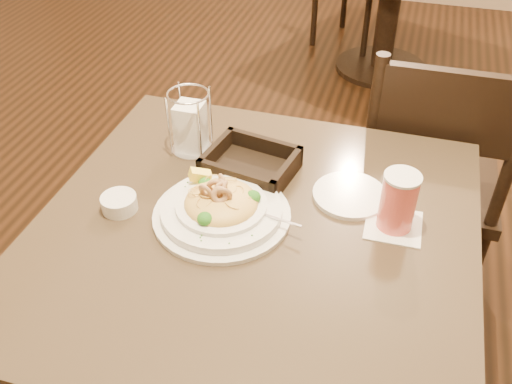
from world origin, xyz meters
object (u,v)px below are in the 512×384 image
(drink_glass, at_px, (398,202))
(dining_chair_near, at_px, (429,177))
(napkin_caddy, at_px, (190,126))
(butter_ramekin, at_px, (119,203))
(side_plate, at_px, (350,195))
(bread_basket, at_px, (251,166))
(pasta_bowl, at_px, (221,207))
(main_table, at_px, (254,303))

(drink_glass, bearing_deg, dining_chair_near, 80.58)
(napkin_caddy, relative_size, butter_ramekin, 2.08)
(side_plate, bearing_deg, bread_basket, 174.00)
(napkin_caddy, bearing_deg, pasta_bowl, -55.24)
(drink_glass, distance_m, butter_ramekin, 0.58)
(drink_glass, bearing_deg, butter_ramekin, -169.06)
(bread_basket, xyz_separation_m, butter_ramekin, (-0.23, -0.20, -0.00))
(main_table, height_order, butter_ramekin, butter_ramekin)
(pasta_bowl, relative_size, drink_glass, 2.47)
(napkin_caddy, distance_m, butter_ramekin, 0.27)
(main_table, bearing_deg, pasta_bowl, 167.94)
(drink_glass, bearing_deg, pasta_bowl, -168.30)
(side_plate, bearing_deg, dining_chair_near, 67.86)
(pasta_bowl, relative_size, napkin_caddy, 2.03)
(dining_chair_near, xyz_separation_m, bread_basket, (-0.42, -0.44, 0.27))
(drink_glass, height_order, side_plate, drink_glass)
(main_table, height_order, drink_glass, drink_glass)
(napkin_caddy, bearing_deg, butter_ramekin, -104.73)
(dining_chair_near, bearing_deg, main_table, 59.57)
(drink_glass, relative_size, bread_basket, 0.59)
(napkin_caddy, xyz_separation_m, butter_ramekin, (-0.07, -0.25, -0.05))
(dining_chair_near, relative_size, side_plate, 5.68)
(drink_glass, xyz_separation_m, bread_basket, (-0.34, 0.09, -0.04))
(pasta_bowl, xyz_separation_m, side_plate, (0.25, 0.14, -0.02))
(dining_chair_near, height_order, butter_ramekin, dining_chair_near)
(bread_basket, height_order, butter_ramekin, bread_basket)
(napkin_caddy, height_order, butter_ramekin, napkin_caddy)
(drink_glass, relative_size, butter_ramekin, 1.71)
(side_plate, height_order, butter_ramekin, butter_ramekin)
(main_table, distance_m, side_plate, 0.34)
(napkin_caddy, distance_m, side_plate, 0.41)
(pasta_bowl, height_order, bread_basket, pasta_bowl)
(pasta_bowl, xyz_separation_m, napkin_caddy, (-0.15, 0.22, 0.04))
(main_table, height_order, bread_basket, bread_basket)
(dining_chair_near, relative_size, napkin_caddy, 5.89)
(napkin_caddy, bearing_deg, side_plate, -10.64)
(bread_basket, relative_size, butter_ramekin, 2.89)
(side_plate, bearing_deg, drink_glass, -34.29)
(bread_basket, distance_m, side_plate, 0.24)
(drink_glass, distance_m, side_plate, 0.14)
(side_plate, xyz_separation_m, butter_ramekin, (-0.46, -0.18, 0.01))
(dining_chair_near, height_order, napkin_caddy, dining_chair_near)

